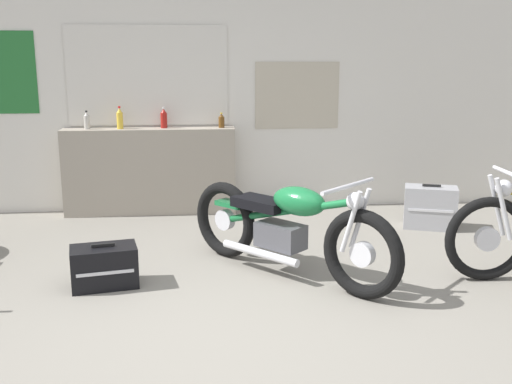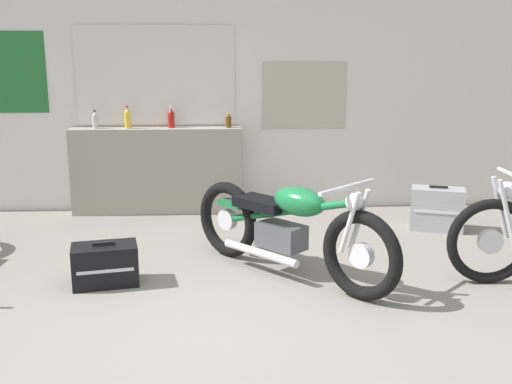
% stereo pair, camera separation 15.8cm
% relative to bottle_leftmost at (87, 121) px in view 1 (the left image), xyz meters
% --- Properties ---
extents(ground_plane, '(24.00, 24.00, 0.00)m').
position_rel_bottle_leftmost_xyz_m(ground_plane, '(1.30, -2.96, -1.02)').
color(ground_plane, gray).
extents(wall_back, '(10.00, 0.07, 2.80)m').
position_rel_bottle_leftmost_xyz_m(wall_back, '(1.27, 0.18, 0.38)').
color(wall_back, silver).
rests_on(wall_back, ground_plane).
extents(sill_counter, '(1.84, 0.28, 0.94)m').
position_rel_bottle_leftmost_xyz_m(sill_counter, '(0.64, -0.00, -0.56)').
color(sill_counter, gray).
rests_on(sill_counter, ground_plane).
extents(bottle_leftmost, '(0.06, 0.06, 0.20)m').
position_rel_bottle_leftmost_xyz_m(bottle_leftmost, '(0.00, 0.00, 0.00)').
color(bottle_leftmost, '#B7B2A8').
rests_on(bottle_leftmost, sill_counter).
extents(bottle_left_center, '(0.07, 0.07, 0.24)m').
position_rel_bottle_leftmost_xyz_m(bottle_left_center, '(0.35, -0.01, 0.02)').
color(bottle_left_center, gold).
rests_on(bottle_left_center, sill_counter).
extents(bottle_center, '(0.07, 0.07, 0.23)m').
position_rel_bottle_leftmost_xyz_m(bottle_center, '(0.81, 0.03, 0.01)').
color(bottle_center, maroon).
rests_on(bottle_center, sill_counter).
extents(bottle_right_center, '(0.06, 0.06, 0.16)m').
position_rel_bottle_leftmost_xyz_m(bottle_right_center, '(1.43, -0.00, -0.01)').
color(bottle_right_center, '#5B3814').
rests_on(bottle_right_center, sill_counter).
extents(motorcycle_green, '(1.46, 1.54, 0.82)m').
position_rel_bottle_leftmost_xyz_m(motorcycle_green, '(1.86, -2.03, -0.62)').
color(motorcycle_green, black).
rests_on(motorcycle_green, ground_plane).
extents(hard_case_black, '(0.53, 0.38, 0.33)m').
position_rel_bottle_leftmost_xyz_m(hard_case_black, '(0.46, -2.13, -0.87)').
color(hard_case_black, black).
rests_on(hard_case_black, ground_plane).
extents(hard_case_silver, '(0.57, 0.42, 0.45)m').
position_rel_bottle_leftmost_xyz_m(hard_case_silver, '(3.49, -0.84, -0.81)').
color(hard_case_silver, '#9E9EA3').
rests_on(hard_case_silver, ground_plane).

